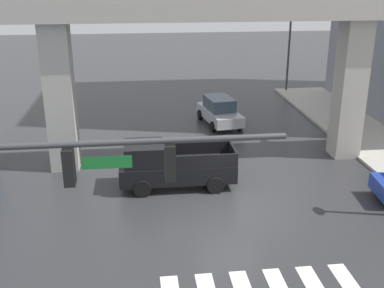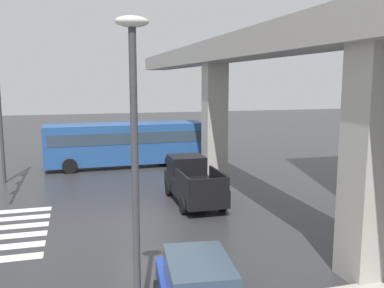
# 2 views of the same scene
# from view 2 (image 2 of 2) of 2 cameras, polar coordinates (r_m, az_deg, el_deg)

# --- Properties ---
(ground_plane) EXTENTS (120.00, 120.00, 0.00)m
(ground_plane) POSITION_cam_2_polar(r_m,az_deg,el_deg) (18.48, -6.34, -10.15)
(ground_plane) COLOR #2D2D30
(crosswalk_stripes) EXTENTS (6.05, 2.80, 0.01)m
(crosswalk_stripes) POSITION_cam_2_polar(r_m,az_deg,el_deg) (18.46, -23.36, -10.83)
(crosswalk_stripes) COLOR silver
(crosswalk_stripes) RESTS_ON ground
(elevated_overpass) EXTENTS (53.09, 2.06, 8.18)m
(elevated_overpass) POSITION_cam_2_polar(r_m,az_deg,el_deg) (19.18, 10.12, 11.57)
(elevated_overpass) COLOR #ADA89E
(elevated_overpass) RESTS_ON ground
(pickup_truck) EXTENTS (5.11, 2.10, 2.08)m
(pickup_truck) POSITION_cam_2_polar(r_m,az_deg,el_deg) (20.80, 0.05, -5.12)
(pickup_truck) COLOR black
(pickup_truck) RESTS_ON ground
(city_bus) EXTENTS (2.95, 10.85, 2.99)m
(city_bus) POSITION_cam_2_polar(r_m,az_deg,el_deg) (29.43, -9.04, 0.29)
(city_bus) COLOR #234C8C
(city_bus) RESTS_ON ground
(street_lamp_near_corner) EXTENTS (0.44, 0.70, 7.24)m
(street_lamp_near_corner) POSITION_cam_2_polar(r_m,az_deg,el_deg) (9.03, -7.81, -0.19)
(street_lamp_near_corner) COLOR #38383D
(street_lamp_near_corner) RESTS_ON ground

